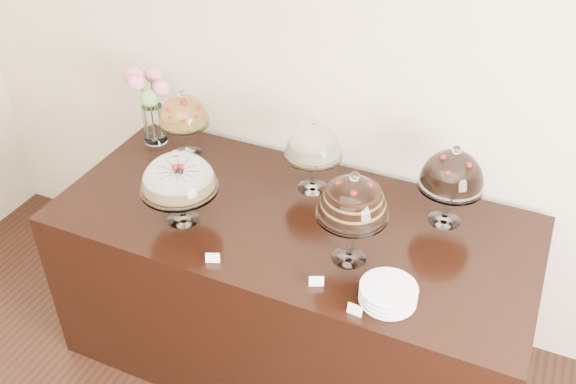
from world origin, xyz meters
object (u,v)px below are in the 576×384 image
at_px(cake_stand_cheesecake, 314,144).
at_px(flower_vase, 150,98).
at_px(plate_stack, 388,294).
at_px(display_counter, 292,289).
at_px(cake_stand_fruit_tart, 184,113).
at_px(cake_stand_dark_choco, 453,173).
at_px(cake_stand_sugar_sponge, 178,176).
at_px(cake_stand_choco_layer, 353,201).

distance_m(cake_stand_cheesecake, flower_vase, 0.95).
relative_size(cake_stand_cheesecake, plate_stack, 1.75).
xyz_separation_m(display_counter, cake_stand_fruit_tart, (-0.73, 0.28, 0.69)).
height_order(cake_stand_fruit_tart, plate_stack, cake_stand_fruit_tart).
relative_size(cake_stand_cheesecake, cake_stand_fruit_tart, 1.04).
height_order(display_counter, cake_stand_dark_choco, cake_stand_dark_choco).
xyz_separation_m(display_counter, plate_stack, (0.55, -0.33, 0.49)).
height_order(cake_stand_cheesecake, flower_vase, flower_vase).
distance_m(display_counter, plate_stack, 0.80).
relative_size(cake_stand_sugar_sponge, flower_vase, 0.89).
bearing_deg(cake_stand_cheesecake, cake_stand_choco_layer, -50.98).
bearing_deg(cake_stand_fruit_tart, plate_stack, -25.52).
xyz_separation_m(flower_vase, plate_stack, (1.51, -0.65, -0.22)).
distance_m(cake_stand_dark_choco, plate_stack, 0.64).
bearing_deg(flower_vase, cake_stand_choco_layer, -20.30).
bearing_deg(cake_stand_dark_choco, flower_vase, 178.04).
distance_m(cake_stand_choco_layer, cake_stand_fruit_tart, 1.15).
distance_m(cake_stand_choco_layer, plate_stack, 0.39).
bearing_deg(cake_stand_dark_choco, display_counter, -157.08).
relative_size(cake_stand_choco_layer, flower_vase, 1.06).
height_order(display_counter, cake_stand_cheesecake, cake_stand_cheesecake).
bearing_deg(cake_stand_dark_choco, cake_stand_cheesecake, -179.32).
height_order(display_counter, cake_stand_choco_layer, cake_stand_choco_layer).
distance_m(cake_stand_cheesecake, plate_stack, 0.84).
relative_size(display_counter, cake_stand_sugar_sponge, 5.94).
relative_size(cake_stand_fruit_tart, flower_vase, 0.89).
bearing_deg(cake_stand_cheesecake, cake_stand_dark_choco, 0.68).
xyz_separation_m(cake_stand_cheesecake, cake_stand_fruit_tart, (-0.72, 0.02, -0.01)).
bearing_deg(cake_stand_sugar_sponge, cake_stand_choco_layer, 4.32).
relative_size(display_counter, cake_stand_choco_layer, 5.03).
xyz_separation_m(cake_stand_choco_layer, cake_stand_fruit_tart, (-1.06, 0.44, -0.07)).
height_order(cake_stand_dark_choco, plate_stack, cake_stand_dark_choco).
relative_size(cake_stand_cheesecake, flower_vase, 0.93).
distance_m(cake_stand_cheesecake, cake_stand_dark_choco, 0.64).
relative_size(cake_stand_choco_layer, plate_stack, 2.00).
relative_size(display_counter, flower_vase, 5.32).
bearing_deg(flower_vase, cake_stand_sugar_sponge, -46.54).
bearing_deg(cake_stand_cheesecake, plate_stack, -46.54).
bearing_deg(cake_stand_choco_layer, cake_stand_fruit_tart, 157.58).
bearing_deg(cake_stand_choco_layer, cake_stand_dark_choco, 53.72).
bearing_deg(cake_stand_choco_layer, flower_vase, 159.70).
xyz_separation_m(cake_stand_sugar_sponge, plate_stack, (1.00, -0.12, -0.20)).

